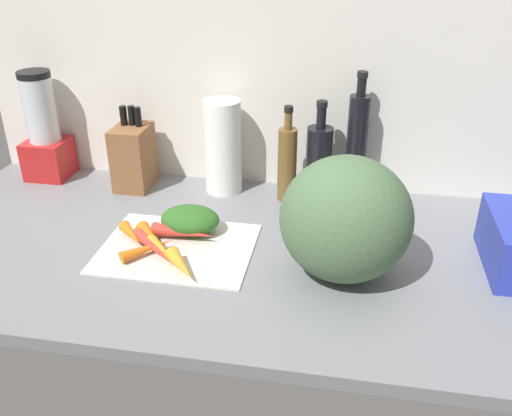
% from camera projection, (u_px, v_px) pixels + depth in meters
% --- Properties ---
extents(ground_plane, '(1.70, 0.80, 0.03)m').
position_uv_depth(ground_plane, '(246.00, 251.00, 1.34)').
color(ground_plane, slate).
extents(wall_back, '(1.70, 0.03, 0.60)m').
position_uv_depth(wall_back, '(272.00, 82.00, 1.53)').
color(wall_back, silver).
rests_on(wall_back, ground_plane).
extents(cutting_board, '(0.36, 0.29, 0.01)m').
position_uv_depth(cutting_board, '(177.00, 247.00, 1.32)').
color(cutting_board, beige).
rests_on(cutting_board, ground_plane).
extents(carrot_0, '(0.10, 0.11, 0.04)m').
position_uv_depth(carrot_0, '(181.00, 266.00, 1.21)').
color(carrot_0, orange).
rests_on(carrot_0, cutting_board).
extents(carrot_1, '(0.10, 0.09, 0.03)m').
position_uv_depth(carrot_1, '(162.00, 250.00, 1.28)').
color(carrot_1, orange).
rests_on(carrot_1, cutting_board).
extents(carrot_2, '(0.11, 0.11, 0.03)m').
position_uv_depth(carrot_2, '(148.00, 248.00, 1.28)').
color(carrot_2, orange).
rests_on(carrot_2, cutting_board).
extents(carrot_3, '(0.16, 0.05, 0.04)m').
position_uv_depth(carrot_3, '(184.00, 233.00, 1.34)').
color(carrot_3, red).
rests_on(carrot_3, cutting_board).
extents(carrot_4, '(0.13, 0.13, 0.03)m').
position_uv_depth(carrot_4, '(154.00, 248.00, 1.28)').
color(carrot_4, red).
rests_on(carrot_4, cutting_board).
extents(carrot_5, '(0.09, 0.09, 0.03)m').
position_uv_depth(carrot_5, '(132.00, 234.00, 1.34)').
color(carrot_5, orange).
rests_on(carrot_5, cutting_board).
extents(carrot_6, '(0.12, 0.13, 0.03)m').
position_uv_depth(carrot_6, '(153.00, 240.00, 1.31)').
color(carrot_6, orange).
rests_on(carrot_6, cutting_board).
extents(carrot_greens_pile, '(0.15, 0.11, 0.06)m').
position_uv_depth(carrot_greens_pile, '(190.00, 219.00, 1.37)').
color(carrot_greens_pile, '#2D6023').
rests_on(carrot_greens_pile, cutting_board).
extents(winter_squash, '(0.28, 0.26, 0.28)m').
position_uv_depth(winter_squash, '(346.00, 219.00, 1.16)').
color(winter_squash, '#4C6B47').
rests_on(winter_squash, ground_plane).
extents(knife_block, '(0.10, 0.13, 0.24)m').
position_uv_depth(knife_block, '(133.00, 156.00, 1.59)').
color(knife_block, brown).
rests_on(knife_block, ground_plane).
extents(blender_appliance, '(0.12, 0.12, 0.32)m').
position_uv_depth(blender_appliance, '(44.00, 133.00, 1.64)').
color(blender_appliance, red).
rests_on(blender_appliance, ground_plane).
extents(paper_towel_roll, '(0.10, 0.10, 0.27)m').
position_uv_depth(paper_towel_roll, '(223.00, 147.00, 1.55)').
color(paper_towel_roll, white).
rests_on(paper_towel_roll, ground_plane).
extents(bottle_0, '(0.05, 0.05, 0.27)m').
position_uv_depth(bottle_0, '(287.00, 163.00, 1.51)').
color(bottle_0, brown).
rests_on(bottle_0, ground_plane).
extents(bottle_1, '(0.07, 0.07, 0.28)m').
position_uv_depth(bottle_1, '(319.00, 162.00, 1.52)').
color(bottle_1, black).
rests_on(bottle_1, ground_plane).
extents(bottle_2, '(0.06, 0.06, 0.36)m').
position_uv_depth(bottle_2, '(356.00, 146.00, 1.50)').
color(bottle_2, black).
rests_on(bottle_2, ground_plane).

